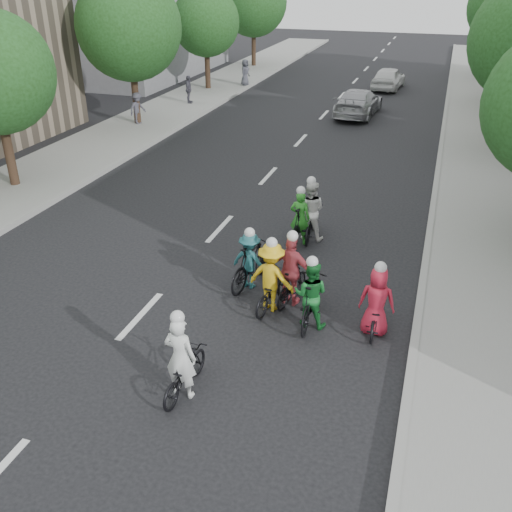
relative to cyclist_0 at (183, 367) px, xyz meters
The scene contains 23 objects.
ground 2.95m from the cyclist_0, 134.98° to the left, with size 120.00×120.00×0.00m, color black.
sidewalk_left 15.69m from the cyclist_0, 129.82° to the left, with size 4.00×80.00×0.15m, color gray.
curb_left 14.52m from the cyclist_0, 123.90° to the left, with size 0.18×80.00×0.18m, color #999993.
sidewalk_right 13.45m from the cyclist_0, 63.68° to the left, with size 4.00×80.00×0.15m, color gray.
curb_right 12.70m from the cyclist_0, 71.59° to the left, with size 0.18×80.00×0.18m, color #999993.
bldg_sw 35.21m from the cyclist_0, 120.99° to the left, with size 10.00×14.00×8.00m, color slate.
tree_l_3 20.27m from the cyclist_0, 121.00° to the left, with size 4.80×4.80×6.93m.
tree_l_4 28.19m from the cyclist_0, 111.47° to the left, with size 4.00×4.00×5.97m.
tree_l_5 36.72m from the cyclist_0, 106.29° to the left, with size 4.80×4.80×6.93m.
tree_r_3 36.49m from the cyclist_0, 79.26° to the left, with size 4.80×4.80×6.93m.
cyclist_0 is the anchor object (origin of this frame).
cyclist_1 3.44m from the cyclist_0, 60.14° to the left, with size 0.77×1.85×1.71m.
cyclist_2 3.40m from the cyclist_0, 77.91° to the left, with size 1.18×1.74×1.83m.
cyclist_3 3.84m from the cyclist_0, 73.57° to the left, with size 1.09×1.54×1.89m.
cyclist_4 4.41m from the cyclist_0, 44.91° to the left, with size 0.78×1.52×1.74m.
cyclist_5 6.95m from the cyclist_0, 86.06° to the left, with size 0.58×1.90×1.73m.
cyclist_6 7.30m from the cyclist_0, 84.67° to the left, with size 0.91×1.73×1.91m.
cyclist_7 4.16m from the cyclist_0, 91.13° to the left, with size 1.02×1.98×1.60m.
follow_car_lead 22.51m from the cyclist_0, 90.94° to the left, with size 1.89×4.64×1.35m, color #A5A5AA.
follow_car_trail 29.93m from the cyclist_0, 89.35° to the left, with size 1.60×3.97×1.35m, color white.
spectator_0 19.73m from the cyclist_0, 120.90° to the left, with size 0.96×0.55×1.48m, color #494854.
spectator_1 23.83m from the cyclist_0, 113.84° to the left, with size 0.87×0.36×1.48m, color #4B4A56.
spectator_2 28.82m from the cyclist_0, 106.82° to the left, with size 0.77×0.50×1.57m, color #484954.
Camera 1 is at (5.93, -9.56, 7.24)m, focal length 40.00 mm.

